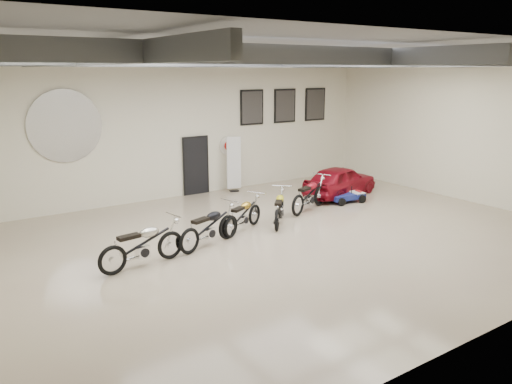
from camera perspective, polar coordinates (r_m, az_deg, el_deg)
floor at (r=13.67m, az=2.82°, el=-5.48°), size 16.00×12.00×0.01m
ceiling at (r=12.92m, az=3.09°, el=15.96°), size 16.00×12.00×0.01m
back_wall at (r=18.18m, az=-8.53°, el=7.29°), size 16.00×0.02×5.00m
right_wall at (r=18.93m, az=22.88°, el=6.62°), size 0.02×12.00×5.00m
ceiling_beams at (r=12.91m, az=3.07°, el=14.85°), size 15.80×11.80×0.32m
door at (r=18.57m, az=-6.91°, el=2.95°), size 0.92×0.08×2.10m
logo_plaque at (r=16.79m, az=-20.99°, el=7.04°), size 2.30×0.06×1.16m
poster_left at (r=19.56m, az=-0.48°, el=9.65°), size 1.05×0.08×1.35m
poster_mid at (r=20.48m, az=3.31°, el=9.81°), size 1.05×0.08×1.35m
poster_right at (r=21.49m, az=6.77°, el=9.92°), size 1.05×0.08×1.35m
oil_sign at (r=19.13m, az=-3.22°, el=5.31°), size 0.72×0.10×0.72m
banner_stand at (r=18.85m, az=-2.55°, el=3.07°), size 0.58×0.33×2.02m
motorcycle_silver at (r=11.98m, az=-12.89°, el=-5.80°), size 2.23×0.96×1.12m
motorcycle_black at (r=13.08m, az=-5.40°, el=-3.91°), size 2.18×1.29×1.09m
motorcycle_gold at (r=14.25m, az=-1.48°, el=-2.55°), size 1.98×1.42×1.00m
motorcycle_yellow at (r=14.92m, az=2.69°, el=-1.77°), size 1.76×1.86×1.02m
motorcycle_red at (r=16.38m, az=6.11°, el=-0.26°), size 2.23×1.41×1.11m
go_kart at (r=17.75m, az=10.69°, el=-0.23°), size 1.63×0.87×0.57m
vintage_car at (r=18.50m, az=9.60°, el=1.28°), size 2.09×3.54×1.13m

